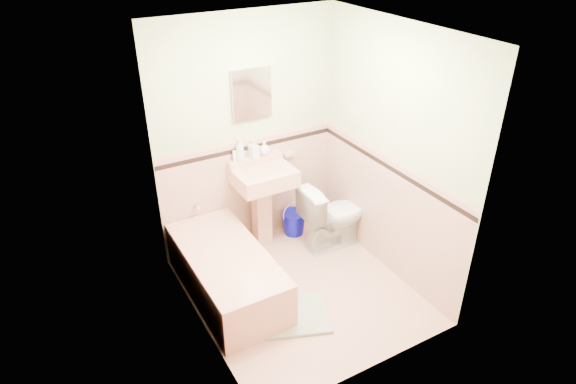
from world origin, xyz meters
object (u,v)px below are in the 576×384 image
sink (264,209)px  bucket (294,223)px  soap_bottle_left (240,150)px  shoe (272,319)px  soap_bottle_right (264,148)px  medicine_cabinet (252,94)px  bathtub (227,274)px  toilet (334,215)px  soap_bottle_mid (254,148)px

sink → bucket: (0.41, 0.06, -0.34)m
bucket → soap_bottle_left: bearing=167.9°
shoe → soap_bottle_right: bearing=54.9°
soap_bottle_left → soap_bottle_right: soap_bottle_left is taller
medicine_cabinet → bucket: 1.62m
bathtub → toilet: toilet is taller
medicine_cabinet → soap_bottle_right: medicine_cabinet is taller
medicine_cabinet → toilet: 1.58m
sink → toilet: bearing=-27.3°
bucket → shoe: 1.50m
bathtub → bucket: bathtub is taller
soap_bottle_left → soap_bottle_right: bearing=0.0°
bathtub → sink: 0.90m
soap_bottle_left → shoe: size_ratio=1.55×
soap_bottle_right → bucket: bearing=-22.7°
bucket → soap_bottle_right: bearing=157.3°
shoe → sink: bearing=56.0°
sink → soap_bottle_mid: soap_bottle_mid is taller
bathtub → bucket: bearing=28.4°
toilet → shoe: (-1.18, -0.78, -0.32)m
bathtub → soap_bottle_right: size_ratio=9.84×
toilet → bathtub: bearing=99.3°
bucket → sink: bearing=-172.0°
bathtub → soap_bottle_right: bearing=41.9°
soap_bottle_right → bucket: (0.29, -0.12, -0.96)m
bathtub → bucket: 1.24m
sink → soap_bottle_left: size_ratio=4.09×
bathtub → soap_bottle_right: (0.79, 0.71, 0.88)m
toilet → bucket: bearing=35.0°
soap_bottle_mid → shoe: soap_bottle_mid is taller
soap_bottle_mid → medicine_cabinet: bearing=66.9°
soap_bottle_right → toilet: bearing=-43.1°
medicine_cabinet → soap_bottle_mid: medicine_cabinet is taller
sink → soap_bottle_left: soap_bottle_left is taller
bathtub → medicine_cabinet: medicine_cabinet is taller
soap_bottle_left → soap_bottle_mid: 0.16m
sink → soap_bottle_left: 0.71m
bathtub → bucket: (1.09, 0.59, -0.09)m
bathtub → bucket: size_ratio=5.48×
toilet → shoe: bearing=125.0°
medicine_cabinet → soap_bottle_mid: bearing=-113.1°
toilet → bucket: toilet is taller
bathtub → soap_bottle_mid: bearing=46.8°
toilet → shoe: toilet is taller
medicine_cabinet → soap_bottle_left: medicine_cabinet is taller
sink → medicine_cabinet: 1.24m
soap_bottle_right → shoe: bearing=-115.4°
soap_bottle_mid → toilet: bearing=-37.5°
toilet → sink: bearing=64.3°
sink → bucket: bearing=8.0°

